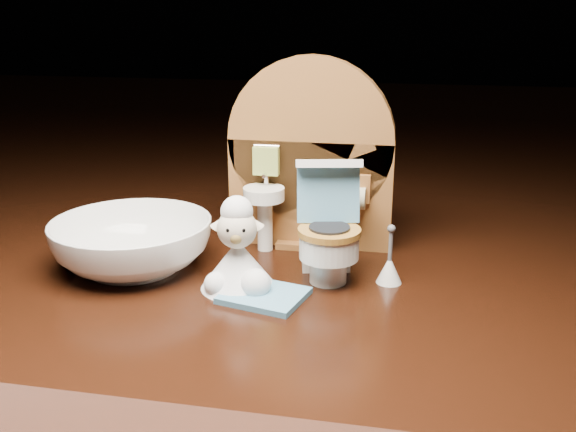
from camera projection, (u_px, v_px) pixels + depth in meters
name	position (u px, v px, depth m)	size (l,w,h in m)	color
backdrop_panel	(309.00, 166.00, 0.50)	(0.13, 0.05, 0.15)	brown
toy_toilet	(328.00, 236.00, 0.45)	(0.05, 0.06, 0.09)	white
bath_mat	(264.00, 295.00, 0.43)	(0.05, 0.04, 0.00)	teal
toilet_brush	(389.00, 268.00, 0.45)	(0.02, 0.02, 0.04)	white
plush_lamb	(238.00, 257.00, 0.43)	(0.05, 0.05, 0.07)	white
ceramic_bowl	(132.00, 244.00, 0.47)	(0.12, 0.12, 0.04)	white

